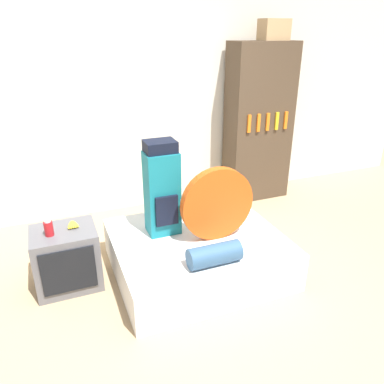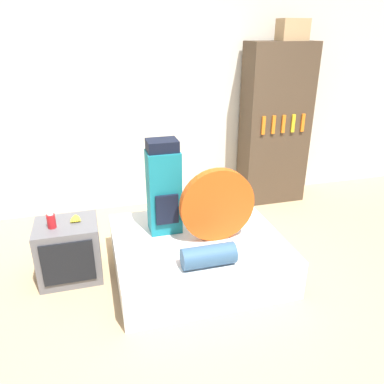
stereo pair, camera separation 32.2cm
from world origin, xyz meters
The scene contains 11 objects.
ground_plane centered at (0.00, 0.00, 0.00)m, with size 16.00×16.00×0.00m, color tan.
wall_back centered at (0.00, 2.11, 1.30)m, with size 8.00×0.05×2.60m.
bed centered at (0.03, 0.50, 0.18)m, with size 1.50×1.30×0.36m.
backpack centered at (-0.23, 0.70, 0.78)m, with size 0.29×0.26×0.87m.
tent_bag centered at (0.19, 0.42, 0.69)m, with size 0.67×0.08×0.67m.
sleeping_roll centered at (-0.01, 0.04, 0.45)m, with size 0.44×0.18×0.18m.
television centered at (-1.11, 0.71, 0.27)m, with size 0.54×0.46×0.54m.
canister centered at (-1.21, 0.67, 0.61)m, with size 0.07×0.07×0.14m.
banana_bunch centered at (-1.02, 0.76, 0.56)m, with size 0.11×0.14×0.03m.
bookshelf centered at (1.43, 1.83, 0.99)m, with size 0.81×0.41×1.98m.
cardboard_box centered at (1.53, 1.81, 2.09)m, with size 0.33×0.23×0.23m.
Camera 2 is at (-0.81, -2.35, 2.10)m, focal length 35.00 mm.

